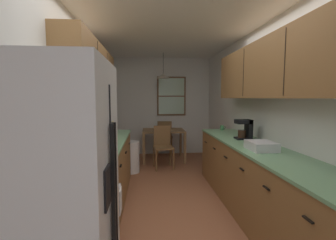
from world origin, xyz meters
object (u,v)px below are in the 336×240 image
Objects in this scene: refrigerator at (51,207)px; table_serving_bowl at (163,128)px; dining_chair_far at (165,136)px; coffee_maker at (245,129)px; mug_by_coffeemaker at (222,128)px; dish_rack at (261,146)px; microwave_over_range at (60,82)px; dining_chair_near at (163,145)px; trash_bin at (131,157)px; storage_canister at (91,143)px; dining_table at (163,135)px; stove_range at (79,213)px.

refrigerator is 4.37m from table_serving_bowl.
coffee_maker reaches higher than dining_chair_far.
refrigerator reaches higher than table_serving_bowl.
mug_by_coffeemaker is at bearing -63.28° from dining_chair_far.
dish_rack is at bearing -72.78° from table_serving_bowl.
microwave_over_range is 3.31m from dining_chair_near.
mug_by_coffeemaker is at bearing 45.92° from microwave_over_range.
trash_bin is (-0.66, -0.28, -0.18)m from dining_chair_near.
refrigerator is at bearing -147.55° from dish_rack.
coffee_maker reaches higher than dish_rack.
trash_bin is at bearing 166.46° from mug_by_coffeemaker.
dining_chair_near is 2.09m from coffee_maker.
storage_canister is 1.92× the size of mug_by_coffeemaker.
dining_chair_near is 2.59m from storage_canister.
storage_canister is 3.16m from table_serving_bowl.
dining_table is 0.60m from dining_chair_near.
microwave_over_range is 0.61× the size of dining_table.
dining_chair_near is 1.19m from dining_chair_far.
dish_rack is (-0.11, -0.73, -0.10)m from coffee_maker.
coffee_maker is (1.05, -2.28, 0.43)m from dining_table.
refrigerator reaches higher than coffee_maker.
dining_table is at bearing -97.72° from dining_chair_far.
microwave_over_range reaches higher than dining_chair_near.
dish_rack is (1.89, 1.20, 0.09)m from refrigerator.
coffee_maker is at bearing 81.12° from dish_rack.
dining_table is 2.54m from coffee_maker.
trash_bin is at bearing 127.59° from dish_rack.
refrigerator reaches higher than dining_chair_near.
trash_bin is at bearing 81.20° from microwave_over_range.
stove_range is 1.22× the size of dining_chair_near.
refrigerator reaches higher than mug_by_coffeemaker.
dining_chair_far is at bearing 77.82° from refrigerator.
dish_rack reaches higher than dining_table.
stove_range reaches higher than mug_by_coffeemaker.
coffee_maker is (2.06, 1.23, 0.58)m from stove_range.
coffee_maker is at bearing -65.27° from dining_table.
dining_table is at bearing 85.04° from dining_chair_near.
coffee_maker is at bearing 43.96° from refrigerator.
table_serving_bowl is at bearing 86.65° from dining_chair_near.
table_serving_bowl is (-0.01, 0.05, 0.15)m from dining_table.
microwave_over_range is 3.81m from dining_table.
dining_chair_far is (0.13, 1.18, 0.00)m from dining_chair_near.
storage_canister is 0.61× the size of dish_rack.
stove_range is 1.83× the size of microwave_over_range.
dining_table is at bearing 70.99° from storage_canister.
dish_rack is (1.65, -2.14, 0.63)m from trash_bin.
storage_canister is 2.62m from mug_by_coffeemaker.
table_serving_bowl is (-1.06, 2.33, -0.28)m from coffee_maker.
trash_bin is 2.19× the size of coffee_maker.
dish_rack reaches higher than table_serving_bowl.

